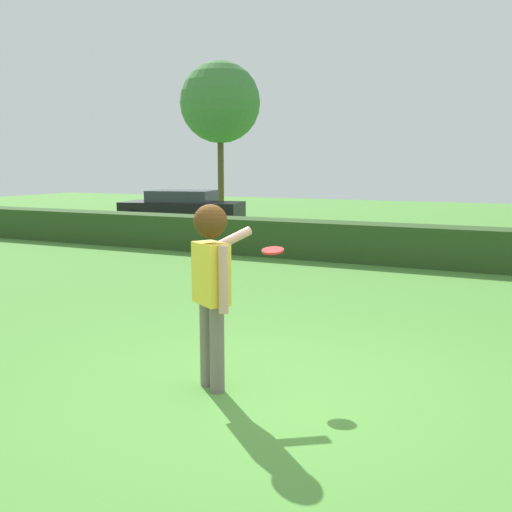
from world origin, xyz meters
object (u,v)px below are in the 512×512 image
Objects in this scene: person at (212,275)px; frisbee at (273,251)px; parked_car_black at (182,206)px; birch_tree at (220,103)px.

frisbee is (0.30, 0.74, 0.15)m from person.
parked_car_black is (-8.57, 11.88, -0.58)m from frisbee.
birch_tree is (-8.65, 16.21, 3.48)m from person.
parked_car_black is 5.32m from birch_tree.
person reaches higher than frisbee.
birch_tree is at bearing 96.10° from parked_car_black.
parked_car_black is at bearing 125.81° from frisbee.
frisbee is at bearing -54.19° from parked_car_black.
birch_tree is (-8.96, 15.47, 3.33)m from frisbee.
birch_tree reaches higher than frisbee.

